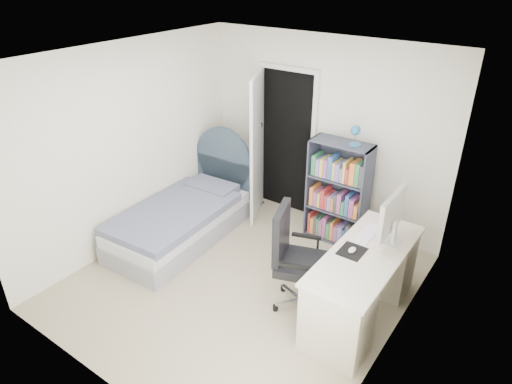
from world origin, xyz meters
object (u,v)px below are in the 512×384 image
Objects in this scene: bed at (185,217)px; floor_lamp at (259,172)px; office_chair at (294,254)px; bookcase at (338,196)px; desk at (363,282)px; nightstand at (241,175)px.

floor_lamp reaches higher than bed.
bookcase is at bearing 98.21° from office_chair.
desk is (2.22, -1.33, -0.10)m from floor_lamp.
bed is 2.51m from desk.
bed is at bearing -146.43° from bookcase.
bookcase reaches higher than desk.
nightstand is at bearing 91.25° from bed.
bed is 1.27m from nightstand.
floor_lamp is 2.21m from office_chair.
floor_lamp is at bearing 172.39° from bookcase.
bookcase is at bearing -7.61° from floor_lamp.
office_chair is (1.84, -0.31, 0.35)m from bed.
nightstand is 0.37× the size of bookcase.
nightstand is 2.45m from office_chair.
desk reaches higher than floor_lamp.
desk is 0.74m from office_chair.
bed is at bearing -102.93° from floor_lamp.
desk is at bearing -30.95° from floor_lamp.
desk reaches higher than bed.
bookcase is (1.67, -0.18, 0.24)m from nightstand.
bookcase is (1.64, 1.09, 0.35)m from bed.
floor_lamp is 1.36m from bookcase.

